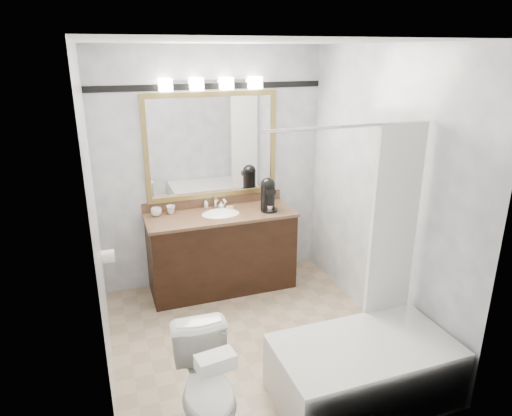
# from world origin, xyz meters

# --- Properties ---
(room) EXTENTS (2.42, 2.62, 2.52)m
(room) POSITION_xyz_m (0.00, 0.00, 1.25)
(room) COLOR tan
(room) RESTS_ON ground
(vanity) EXTENTS (1.53, 0.58, 0.97)m
(vanity) POSITION_xyz_m (0.00, 1.02, 0.44)
(vanity) COLOR black
(vanity) RESTS_ON ground
(mirror) EXTENTS (1.40, 0.04, 1.10)m
(mirror) POSITION_xyz_m (0.00, 1.28, 1.50)
(mirror) COLOR #A08848
(mirror) RESTS_ON room
(vanity_light_bar) EXTENTS (1.02, 0.14, 0.12)m
(vanity_light_bar) POSITION_xyz_m (0.00, 1.23, 2.13)
(vanity_light_bar) COLOR silver
(vanity_light_bar) RESTS_ON room
(accent_stripe) EXTENTS (2.40, 0.01, 0.06)m
(accent_stripe) POSITION_xyz_m (0.00, 1.29, 2.10)
(accent_stripe) COLOR black
(accent_stripe) RESTS_ON room
(bathtub) EXTENTS (1.30, 0.75, 1.96)m
(bathtub) POSITION_xyz_m (0.55, -0.90, 0.28)
(bathtub) COLOR white
(bathtub) RESTS_ON ground
(tp_roll) EXTENTS (0.11, 0.12, 0.12)m
(tp_roll) POSITION_xyz_m (-1.14, 0.66, 0.70)
(tp_roll) COLOR white
(tp_roll) RESTS_ON room
(toilet) EXTENTS (0.42, 0.70, 0.70)m
(toilet) POSITION_xyz_m (-0.62, -0.87, 0.35)
(toilet) COLOR white
(toilet) RESTS_ON ground
(tissue_box) EXTENTS (0.24, 0.15, 0.09)m
(tissue_box) POSITION_xyz_m (-0.62, -1.12, 0.74)
(tissue_box) COLOR white
(tissue_box) RESTS_ON toilet
(coffee_maker) EXTENTS (0.18, 0.23, 0.34)m
(coffee_maker) POSITION_xyz_m (0.50, 0.97, 1.03)
(coffee_maker) COLOR black
(coffee_maker) RESTS_ON vanity
(cup_left) EXTENTS (0.13, 0.13, 0.08)m
(cup_left) POSITION_xyz_m (-0.63, 1.17, 0.89)
(cup_left) COLOR white
(cup_left) RESTS_ON vanity
(cup_right) EXTENTS (0.12, 0.12, 0.08)m
(cup_right) POSITION_xyz_m (-0.48, 1.19, 0.89)
(cup_right) COLOR white
(cup_right) RESTS_ON vanity
(soap_bottle_a) EXTENTS (0.05, 0.05, 0.09)m
(soap_bottle_a) POSITION_xyz_m (-0.10, 1.23, 0.89)
(soap_bottle_a) COLOR white
(soap_bottle_a) RESTS_ON vanity
(soap_bottle_b) EXTENTS (0.07, 0.07, 0.08)m
(soap_bottle_b) POSITION_xyz_m (0.05, 1.17, 0.89)
(soap_bottle_b) COLOR white
(soap_bottle_b) RESTS_ON vanity
(soap_bar) EXTENTS (0.07, 0.04, 0.02)m
(soap_bar) POSITION_xyz_m (0.13, 1.13, 0.86)
(soap_bar) COLOR beige
(soap_bar) RESTS_ON vanity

